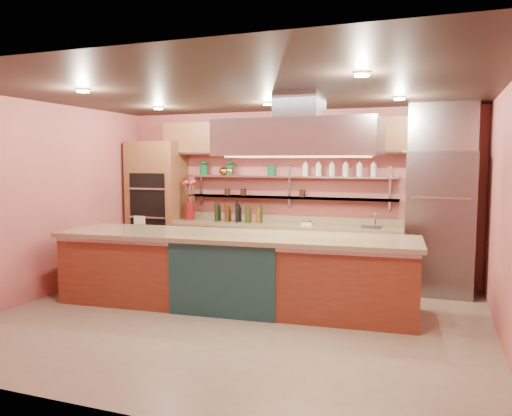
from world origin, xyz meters
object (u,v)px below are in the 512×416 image
at_px(refrigerator, 440,223).
at_px(kitchen_scale, 307,222).
at_px(island, 234,270).
at_px(green_canister, 272,171).
at_px(flower_vase, 190,211).
at_px(copper_kettle, 224,171).

relative_size(refrigerator, kitchen_scale, 12.09).
distance_m(island, green_canister, 2.32).
bearing_deg(flower_vase, green_canister, 8.65).
distance_m(kitchen_scale, copper_kettle, 1.77).
relative_size(island, kitchen_scale, 27.32).
bearing_deg(flower_vase, refrigerator, -0.14).
distance_m(island, copper_kettle, 2.51).
xyz_separation_m(refrigerator, green_canister, (-2.68, 0.23, 0.75)).
height_order(flower_vase, kitchen_scale, flower_vase).
height_order(island, copper_kettle, copper_kettle).
bearing_deg(island, copper_kettle, 112.53).
height_order(refrigerator, flower_vase, refrigerator).
height_order(flower_vase, green_canister, green_canister).
height_order(island, green_canister, green_canister).
relative_size(kitchen_scale, copper_kettle, 1.00).
distance_m(refrigerator, island, 3.14).
bearing_deg(refrigerator, copper_kettle, 176.31).
relative_size(refrigerator, green_canister, 12.33).
height_order(refrigerator, kitchen_scale, refrigerator).
distance_m(island, flower_vase, 2.37).
bearing_deg(green_canister, kitchen_scale, -18.02).
distance_m(refrigerator, flower_vase, 4.13).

